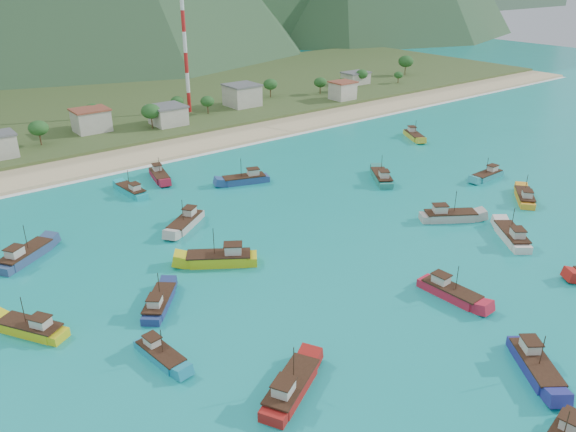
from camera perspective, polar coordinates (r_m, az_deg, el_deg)
ground at (r=93.49m, az=5.35°, el=-5.71°), size 600.00×600.00×0.00m
beach at (r=155.77m, az=-14.75°, el=6.03°), size 400.00×18.00×1.20m
land at (r=211.63m, az=-21.54°, el=9.84°), size 400.00×110.00×2.40m
surf_line at (r=147.43m, az=-13.25°, el=5.16°), size 400.00×2.50×0.08m
village at (r=175.47m, az=-16.06°, el=9.47°), size 213.02×25.19×7.34m
vegetation at (r=176.05m, az=-18.17°, el=9.42°), size 279.18×25.81×8.72m
radio_tower at (r=189.63m, az=-10.37°, el=16.02°), size 1.20×1.20×38.32m
boat_0 at (r=95.82m, az=-6.89°, el=-4.38°), size 12.01×9.62×7.12m
boat_2 at (r=169.65m, az=12.66°, el=7.95°), size 7.39×10.31×5.97m
boat_4 at (r=86.07m, az=-12.95°, el=-8.64°), size 8.52×9.26×5.75m
boat_6 at (r=110.98m, az=21.79°, el=-1.95°), size 9.19×10.77×6.51m
boat_8 at (r=89.82m, az=16.16°, el=-7.49°), size 3.56×10.42×6.07m
boat_9 at (r=128.97m, az=-15.62°, el=2.46°), size 3.78×9.99×5.77m
boat_11 at (r=106.43m, az=-25.12°, el=-3.68°), size 11.12×9.08×6.63m
boat_14 at (r=130.89m, az=-4.39°, el=3.69°), size 11.40×6.46×6.46m
boat_16 at (r=78.62m, az=23.80°, el=-13.75°), size 8.69×10.43×6.25m
boat_17 at (r=76.11m, az=-12.84°, el=-13.60°), size 3.77×9.05×5.19m
boat_18 at (r=141.57m, az=19.60°, el=3.87°), size 9.82×3.25×5.74m
boat_19 at (r=130.75m, az=22.90°, el=1.72°), size 9.87×8.87×6.07m
boat_21 at (r=115.70m, az=16.06°, el=-0.04°), size 11.18×8.85×6.61m
boat_22 at (r=86.10m, az=-24.59°, el=-10.39°), size 8.07×10.29×6.07m
boat_23 at (r=133.46m, az=9.49°, el=3.83°), size 8.74×10.85×6.44m
boat_24 at (r=69.15m, az=0.28°, el=-17.10°), size 11.24×8.17×6.52m
boat_25 at (r=136.62m, az=-12.94°, el=3.99°), size 5.12×10.51×5.97m
boat_26 at (r=110.35m, az=-10.35°, el=-0.69°), size 10.47×8.78×6.29m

